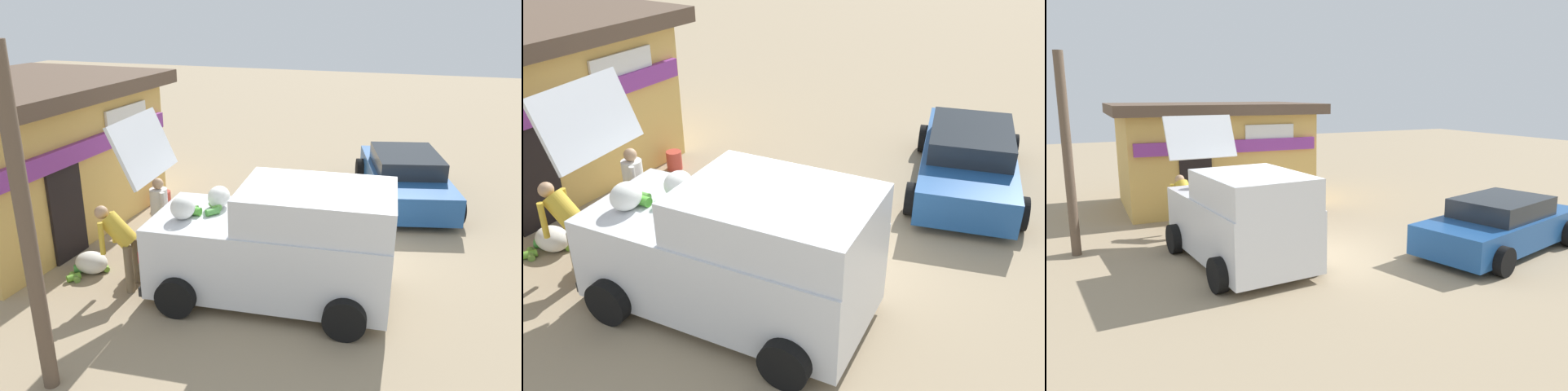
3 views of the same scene
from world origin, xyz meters
TOP-DOWN VIEW (x-y plane):
  - ground_plane at (0.00, 0.00)m, footprint 60.00×60.00m
  - delivery_van at (-1.24, 0.19)m, footprint 2.46×4.47m
  - parked_sedan at (4.31, -1.50)m, footprint 4.73×2.91m
  - vendor_standing at (-0.39, 2.85)m, footprint 0.48×0.48m
  - customer_bending at (-1.78, 2.86)m, footprint 0.59×0.74m
  - unloaded_banana_pile at (-1.55, 3.72)m, footprint 0.78×0.66m
  - paint_bucket at (1.91, 4.02)m, footprint 0.32×0.32m

SIDE VIEW (x-z plane):
  - ground_plane at x=0.00m, z-range 0.00..0.00m
  - unloaded_banana_pile at x=-1.55m, z-range -0.02..0.39m
  - paint_bucket at x=1.91m, z-range 0.00..0.40m
  - parked_sedan at x=4.31m, z-range -0.03..1.19m
  - vendor_standing at x=-0.39m, z-range 0.12..1.70m
  - customer_bending at x=-1.78m, z-range 0.16..1.66m
  - delivery_van at x=-1.24m, z-range -0.50..2.49m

